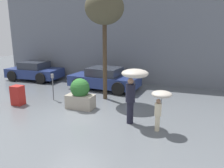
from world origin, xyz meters
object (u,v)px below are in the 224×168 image
person_child (161,100)px  parked_car_far (35,71)px  newspaper_box (18,95)px  parking_meter (53,81)px  person_adult (133,82)px  street_tree (104,9)px  parked_car_near (105,79)px  planter_box (80,94)px

person_child → parked_car_far: bearing=167.9°
newspaper_box → person_child: bearing=-5.5°
parking_meter → person_adult: bearing=-18.4°
parked_car_far → parking_meter: parking_meter is taller
street_tree → parked_car_near: bearing=112.3°
planter_box → parked_car_near: (-0.23, 3.48, -0.05)m
parked_car_far → street_tree: bearing=-112.9°
person_adult → newspaper_box: person_adult is taller
planter_box → person_adult: 2.86m
parked_car_near → parking_meter: bearing=155.0°
street_tree → planter_box: bearing=-106.7°
person_child → street_tree: bearing=155.0°
street_tree → person_adult: bearing=-50.7°
person_child → parking_meter: (-5.41, 1.79, -0.17)m
planter_box → newspaper_box: bearing=-169.7°
planter_box → parking_meter: planter_box is taller
parked_car_far → parking_meter: bearing=-133.3°
street_tree → parking_meter: (-2.33, -1.07, -3.35)m
person_adult → parked_car_near: (-2.81, 4.32, -0.96)m
street_tree → parking_meter: street_tree is taller
person_adult → person_child: (1.01, -0.33, -0.45)m
person_adult → newspaper_box: (-5.52, 0.31, -1.11)m
planter_box → parking_meter: 1.94m
person_adult → street_tree: 4.26m
parked_car_far → parked_car_near: bearing=-98.5°
parked_car_near → parking_meter: 3.29m
newspaper_box → parked_car_near: bearing=56.0°
parked_car_far → newspaper_box: size_ratio=4.14×
parked_car_far → parking_meter: size_ratio=2.84×
person_adult → parked_car_near: size_ratio=0.49×
planter_box → parked_car_far: (-5.77, 4.20, -0.05)m
parked_car_near → newspaper_box: bearing=150.0°
planter_box → parked_car_near: 3.49m
parked_car_far → parking_meter: (3.95, -3.58, 0.34)m
person_adult → planter_box: bearing=169.7°
person_child → street_tree: size_ratio=0.28×
person_child → parked_car_near: bearing=147.2°
parking_meter → person_child: bearing=-18.3°
parked_car_near → newspaper_box: parked_car_near is taller
street_tree → parking_meter: size_ratio=3.92×
street_tree → newspaper_box: 5.62m
planter_box → parked_car_far: planter_box is taller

